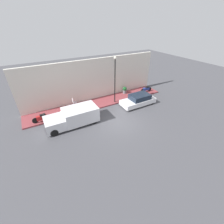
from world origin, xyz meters
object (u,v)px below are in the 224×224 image
at_px(parked_car, 138,100).
at_px(motorcycle_blue, 146,89).
at_px(motorcycle_red, 42,118).
at_px(potted_plant, 125,90).
at_px(delivery_van, 73,117).
at_px(streetlamp, 115,76).
at_px(cafe_chair, 74,102).

xyz_separation_m(parked_car, motorcycle_blue, (2.13, -2.97, -0.06)).
bearing_deg(motorcycle_red, parked_car, -98.98).
relative_size(motorcycle_blue, potted_plant, 1.99).
bearing_deg(motorcycle_red, delivery_van, -123.48).
distance_m(streetlamp, potted_plant, 3.96).
distance_m(motorcycle_red, streetlamp, 8.75).
bearing_deg(potted_plant, streetlamp, 121.58).
relative_size(motorcycle_red, cafe_chair, 1.87).
distance_m(delivery_van, potted_plant, 8.73).
height_order(motorcycle_red, potted_plant, potted_plant).
bearing_deg(potted_plant, delivery_van, 111.92).
xyz_separation_m(streetlamp, potted_plant, (1.49, -2.42, -2.75)).
height_order(motorcycle_blue, potted_plant, potted_plant).
distance_m(parked_car, cafe_chair, 7.59).
bearing_deg(delivery_van, streetlamp, -72.69).
relative_size(potted_plant, cafe_chair, 0.94).
relative_size(parked_car, motorcycle_red, 2.29).
height_order(delivery_van, motorcycle_red, delivery_van).
height_order(streetlamp, cafe_chair, streetlamp).
bearing_deg(motorcycle_blue, streetlamp, 94.66).
height_order(motorcycle_blue, streetlamp, streetlamp).
xyz_separation_m(motorcycle_red, streetlamp, (0.04, -8.29, 2.81)).
bearing_deg(delivery_van, potted_plant, -68.08).
height_order(potted_plant, cafe_chair, cafe_chair).
height_order(parked_car, streetlamp, streetlamp).
relative_size(motorcycle_red, motorcycle_blue, 1.00).
height_order(motorcycle_red, streetlamp, streetlamp).
bearing_deg(cafe_chair, motorcycle_red, 112.03).
distance_m(motorcycle_blue, cafe_chair, 9.93).
relative_size(delivery_van, motorcycle_blue, 2.71).
distance_m(parked_car, streetlamp, 3.97).
bearing_deg(streetlamp, cafe_chair, 72.55).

